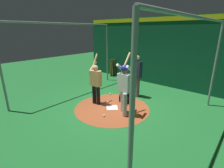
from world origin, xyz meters
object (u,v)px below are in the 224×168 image
object	(u,v)px
visitor	(96,82)
home_plate	(112,108)
catcher	(125,93)
batter	(124,85)
umpire	(136,74)
bat_rack	(114,68)
baseball_1	(104,116)
baseball_0	(108,102)
baseball_2	(110,94)

from	to	relation	value
visitor	home_plate	bearing A→B (deg)	90.19
catcher	home_plate	bearing A→B (deg)	-3.45
batter	umpire	world-z (taller)	batter
bat_rack	baseball_1	world-z (taller)	bat_rack
baseball_0	baseball_1	bearing A→B (deg)	36.10
umpire	catcher	bearing A→B (deg)	2.70
umpire	bat_rack	distance (m)	3.72
baseball_1	batter	bearing A→B (deg)	150.07
baseball_2	baseball_1	bearing A→B (deg)	36.01
bat_rack	baseball_2	bearing A→B (deg)	37.86
batter	catcher	size ratio (longest dim) A/B	2.21
bat_rack	baseball_0	bearing A→B (deg)	37.46
umpire	baseball_2	distance (m)	1.51
catcher	baseball_1	world-z (taller)	catcher
batter	baseball_2	world-z (taller)	batter
batter	baseball_2	size ratio (longest dim) A/B	28.32
visitor	baseball_2	size ratio (longest dim) A/B	26.34
baseball_0	batter	bearing A→B (deg)	73.33
visitor	baseball_0	xyz separation A→B (m)	(-0.35, 0.29, -0.86)
visitor	batter	bearing A→B (deg)	83.05
bat_rack	baseball_0	xyz separation A→B (m)	(3.41, 2.61, -0.45)
catcher	visitor	size ratio (longest dim) A/B	0.49
visitor	catcher	bearing A→B (deg)	130.09
umpire	baseball_2	bearing A→B (deg)	-56.46
catcher	baseball_1	distance (m)	1.52
visitor	baseball_1	xyz separation A→B (m)	(0.59, 0.98, -0.86)
bat_rack	baseball_2	xyz separation A→B (m)	(2.69, 2.09, -0.45)
bat_rack	baseball_2	distance (m)	3.44
home_plate	catcher	distance (m)	0.85
visitor	baseball_1	size ratio (longest dim) A/B	26.34
home_plate	batter	distance (m)	1.22
catcher	umpire	size ratio (longest dim) A/B	0.52
catcher	baseball_1	size ratio (longest dim) A/B	12.82
batter	baseball_1	xyz separation A→B (m)	(0.62, -0.36, -1.02)
batter	bat_rack	distance (m)	5.25
home_plate	umpire	bearing A→B (deg)	179.72
bat_rack	visitor	bearing A→B (deg)	31.67
baseball_1	bat_rack	bearing A→B (deg)	-142.83
umpire	baseball_0	bearing A→B (deg)	-18.14
baseball_0	baseball_1	world-z (taller)	same
home_plate	bat_rack	distance (m)	4.78
visitor	baseball_2	world-z (taller)	visitor
visitor	baseball_1	bearing A→B (deg)	50.42
home_plate	baseball_1	distance (m)	0.74
bat_rack	baseball_0	distance (m)	4.32
home_plate	umpire	size ratio (longest dim) A/B	0.23
umpire	baseball_0	world-z (taller)	umpire
baseball_0	baseball_1	size ratio (longest dim) A/B	1.00
visitor	umpire	bearing A→B (deg)	148.05
bat_rack	baseball_0	world-z (taller)	bat_rack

